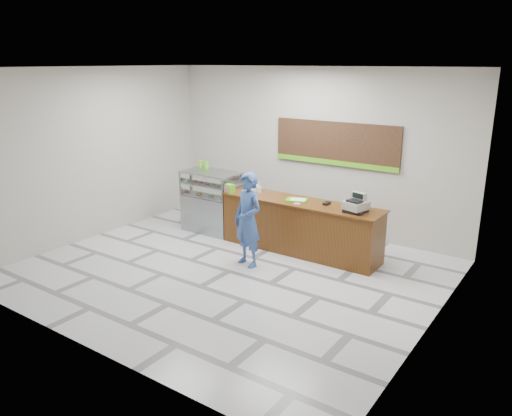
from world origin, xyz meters
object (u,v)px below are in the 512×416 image
Objects in this scene: sales_counter at (300,227)px; cash_register at (356,205)px; customer at (248,220)px; display_case at (211,201)px; serving_tray at (297,200)px.

cash_register is (1.16, -0.05, 0.64)m from sales_counter.
cash_register is 0.26× the size of customer.
display_case is 0.77× the size of customer.
customer is (-0.45, -1.10, 0.35)m from sales_counter.
cash_register reaches higher than serving_tray.
sales_counter is 1.24m from customer.
customer reaches higher than cash_register.
display_case is 2.91× the size of cash_register.
sales_counter is 7.13× the size of cash_register.
display_case reaches higher than serving_tray.
display_case is at bearing 162.19° from serving_tray.
serving_tray is at bearing 174.89° from sales_counter.
display_case reaches higher than sales_counter.
customer is at bearing -126.10° from serving_tray.
cash_register is 1.25m from serving_tray.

